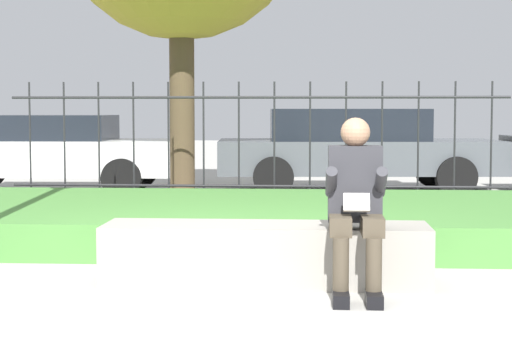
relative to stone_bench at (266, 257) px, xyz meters
name	(u,v)px	position (x,y,z in m)	size (l,w,h in m)	color
ground_plane	(218,283)	(-0.36, 0.00, -0.20)	(60.00, 60.00, 0.00)	#B2AFA8
stone_bench	(266,257)	(0.00, 0.00, 0.00)	(2.43, 0.59, 0.45)	gray
person_seated_reader	(355,199)	(0.65, -0.33, 0.48)	(0.42, 0.73, 1.25)	black
grass_berm	(243,220)	(-0.36, 2.39, -0.03)	(8.33, 3.39, 0.34)	#4C893D
iron_fence	(257,144)	(-0.36, 4.49, 0.67)	(6.33, 0.03, 1.66)	#232326
car_parked_left	(47,151)	(-3.81, 6.80, 0.46)	(4.18, 1.95, 1.22)	silver
car_parked_center	(355,148)	(1.02, 7.28, 0.51)	(4.51, 2.11, 1.32)	#4C5156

